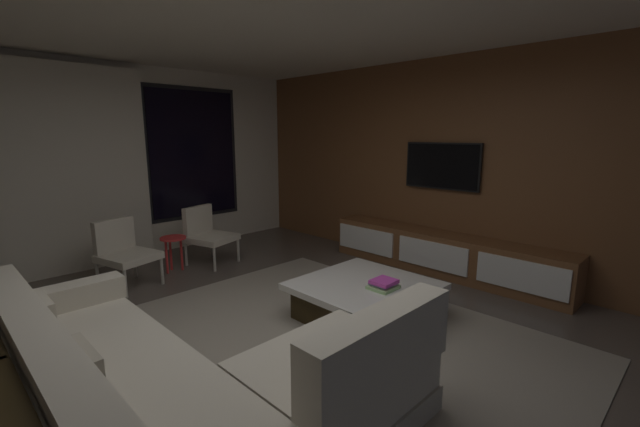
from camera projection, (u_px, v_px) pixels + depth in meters
name	position (u px, v px, depth m)	size (l,w,h in m)	color
floor	(275.00, 359.00, 3.23)	(9.20, 9.20, 0.00)	#564C44
back_wall_with_window	(99.00, 165.00, 5.44)	(6.60, 0.30, 2.70)	beige
media_wall	(464.00, 167.00, 5.10)	(0.12, 7.80, 2.70)	brown
area_rug	(316.00, 347.00, 3.40)	(3.20, 3.80, 0.01)	gray
sectional_couch	(175.00, 388.00, 2.38)	(1.98, 2.50, 0.82)	#B1A997
coffee_table	(365.00, 300.00, 3.89)	(1.16, 1.16, 0.36)	#2D2210
book_stack_on_coffee_table	(383.00, 284.00, 3.72)	(0.24, 0.22, 0.09)	#A6D489
accent_chair_near_window	(207.00, 232.00, 5.57)	(0.68, 0.69, 0.78)	#B2ADA0
accent_chair_by_curtain	(124.00, 250.00, 4.72)	(0.67, 0.68, 0.78)	#B2ADA0
side_stool	(173.00, 243.00, 5.21)	(0.32, 0.32, 0.46)	red
media_console	(444.00, 255.00, 5.14)	(0.46, 3.10, 0.52)	brown
mounted_tv	(442.00, 166.00, 5.19)	(0.05, 1.02, 0.59)	black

